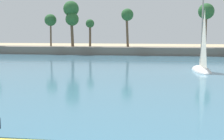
# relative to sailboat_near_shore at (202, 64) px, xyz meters

# --- Properties ---
(sea) EXTENTS (220.00, 95.50, 0.06)m
(sea) POSITION_rel_sailboat_near_shore_xyz_m (-9.02, 20.74, -0.93)
(sea) COLOR teal
(sea) RESTS_ON ground
(palm_headland) EXTENTS (84.70, 6.19, 12.61)m
(palm_headland) POSITION_rel_sailboat_near_shore_xyz_m (-9.25, 28.56, 2.00)
(palm_headland) COLOR slate
(palm_headland) RESTS_ON ground
(sailboat_near_shore) EXTENTS (2.60, 7.05, 10.02)m
(sailboat_near_shore) POSITION_rel_sailboat_near_shore_xyz_m (0.00, 0.00, 0.00)
(sailboat_near_shore) COLOR white
(sailboat_near_shore) RESTS_ON sea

